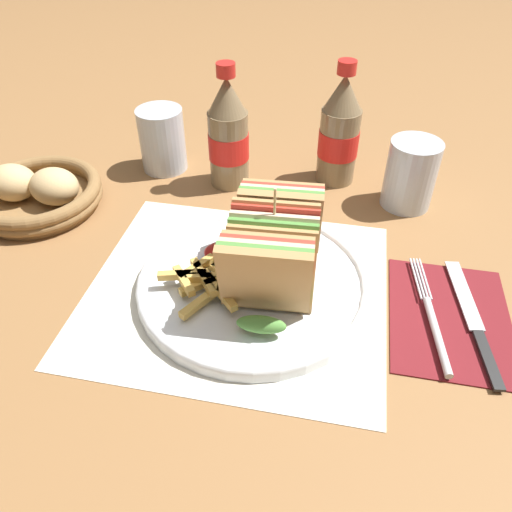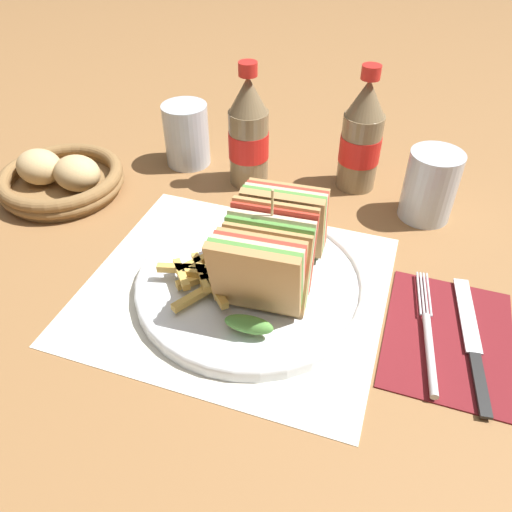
{
  "view_description": "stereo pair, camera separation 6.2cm",
  "coord_description": "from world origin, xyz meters",
  "px_view_note": "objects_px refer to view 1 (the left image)",
  "views": [
    {
      "loc": [
        0.08,
        -0.45,
        0.44
      ],
      "look_at": [
        -0.01,
        0.02,
        0.04
      ],
      "focal_mm": 35.0,
      "sensor_mm": 36.0,
      "label": 1
    },
    {
      "loc": [
        0.14,
        -0.43,
        0.44
      ],
      "look_at": [
        -0.01,
        0.02,
        0.04
      ],
      "focal_mm": 35.0,
      "sensor_mm": 36.0,
      "label": 2
    }
  ],
  "objects_px": {
    "club_sandwich": "(274,249)",
    "fork": "(433,322)",
    "glass_near": "(410,178)",
    "glass_far": "(163,143)",
    "knife": "(473,320)",
    "bread_basket": "(37,193)",
    "coke_bottle_far": "(339,133)",
    "coke_bottle_near": "(228,135)",
    "plate_main": "(253,284)"
  },
  "relations": [
    {
      "from": "knife",
      "to": "coke_bottle_far",
      "type": "xyz_separation_m",
      "value": [
        -0.18,
        0.29,
        0.08
      ]
    },
    {
      "from": "club_sandwich",
      "to": "glass_far",
      "type": "height_order",
      "value": "club_sandwich"
    },
    {
      "from": "coke_bottle_near",
      "to": "coke_bottle_far",
      "type": "distance_m",
      "value": 0.17
    },
    {
      "from": "coke_bottle_near",
      "to": "glass_far",
      "type": "bearing_deg",
      "value": 168.37
    },
    {
      "from": "coke_bottle_far",
      "to": "glass_near",
      "type": "relative_size",
      "value": 1.87
    },
    {
      "from": "coke_bottle_near",
      "to": "glass_near",
      "type": "xyz_separation_m",
      "value": [
        0.28,
        -0.01,
        -0.04
      ]
    },
    {
      "from": "glass_far",
      "to": "knife",
      "type": "bearing_deg",
      "value": -30.06
    },
    {
      "from": "club_sandwich",
      "to": "glass_near",
      "type": "xyz_separation_m",
      "value": [
        0.17,
        0.23,
        -0.02
      ]
    },
    {
      "from": "knife",
      "to": "glass_near",
      "type": "height_order",
      "value": "glass_near"
    },
    {
      "from": "coke_bottle_far",
      "to": "glass_far",
      "type": "height_order",
      "value": "coke_bottle_far"
    },
    {
      "from": "glass_far",
      "to": "glass_near",
      "type": "bearing_deg",
      "value": -4.71
    },
    {
      "from": "club_sandwich",
      "to": "fork",
      "type": "bearing_deg",
      "value": -7.51
    },
    {
      "from": "glass_far",
      "to": "bread_basket",
      "type": "distance_m",
      "value": 0.21
    },
    {
      "from": "coke_bottle_far",
      "to": "plate_main",
      "type": "bearing_deg",
      "value": -105.4
    },
    {
      "from": "club_sandwich",
      "to": "coke_bottle_near",
      "type": "relative_size",
      "value": 1.03
    },
    {
      "from": "knife",
      "to": "coke_bottle_near",
      "type": "relative_size",
      "value": 1.03
    },
    {
      "from": "coke_bottle_far",
      "to": "glass_far",
      "type": "xyz_separation_m",
      "value": [
        -0.29,
        -0.02,
        -0.04
      ]
    },
    {
      "from": "coke_bottle_near",
      "to": "coke_bottle_far",
      "type": "bearing_deg",
      "value": 14.55
    },
    {
      "from": "club_sandwich",
      "to": "glass_far",
      "type": "bearing_deg",
      "value": 131.42
    },
    {
      "from": "coke_bottle_near",
      "to": "coke_bottle_far",
      "type": "height_order",
      "value": "same"
    },
    {
      "from": "club_sandwich",
      "to": "knife",
      "type": "xyz_separation_m",
      "value": [
        0.24,
        -0.01,
        -0.06
      ]
    },
    {
      "from": "knife",
      "to": "glass_far",
      "type": "relative_size",
      "value": 1.93
    },
    {
      "from": "bread_basket",
      "to": "club_sandwich",
      "type": "bearing_deg",
      "value": -16.54
    },
    {
      "from": "plate_main",
      "to": "glass_far",
      "type": "bearing_deg",
      "value": 127.76
    },
    {
      "from": "coke_bottle_far",
      "to": "glass_far",
      "type": "relative_size",
      "value": 1.87
    },
    {
      "from": "knife",
      "to": "glass_near",
      "type": "relative_size",
      "value": 1.93
    },
    {
      "from": "plate_main",
      "to": "fork",
      "type": "relative_size",
      "value": 1.54
    },
    {
      "from": "plate_main",
      "to": "bread_basket",
      "type": "bearing_deg",
      "value": 161.59
    },
    {
      "from": "glass_near",
      "to": "club_sandwich",
      "type": "bearing_deg",
      "value": -126.08
    },
    {
      "from": "club_sandwich",
      "to": "coke_bottle_near",
      "type": "height_order",
      "value": "coke_bottle_near"
    },
    {
      "from": "club_sandwich",
      "to": "glass_near",
      "type": "height_order",
      "value": "club_sandwich"
    },
    {
      "from": "plate_main",
      "to": "coke_bottle_near",
      "type": "height_order",
      "value": "coke_bottle_near"
    },
    {
      "from": "plate_main",
      "to": "knife",
      "type": "distance_m",
      "value": 0.26
    },
    {
      "from": "club_sandwich",
      "to": "coke_bottle_far",
      "type": "distance_m",
      "value": 0.29
    },
    {
      "from": "fork",
      "to": "glass_near",
      "type": "relative_size",
      "value": 1.81
    },
    {
      "from": "club_sandwich",
      "to": "fork",
      "type": "height_order",
      "value": "club_sandwich"
    },
    {
      "from": "glass_near",
      "to": "bread_basket",
      "type": "xyz_separation_m",
      "value": [
        -0.55,
        -0.12,
        -0.02
      ]
    },
    {
      "from": "knife",
      "to": "coke_bottle_near",
      "type": "distance_m",
      "value": 0.44
    },
    {
      "from": "coke_bottle_far",
      "to": "bread_basket",
      "type": "distance_m",
      "value": 0.47
    },
    {
      "from": "plate_main",
      "to": "bread_basket",
      "type": "xyz_separation_m",
      "value": [
        -0.36,
        0.12,
        0.01
      ]
    },
    {
      "from": "coke_bottle_near",
      "to": "knife",
      "type": "bearing_deg",
      "value": -35.22
    },
    {
      "from": "plate_main",
      "to": "glass_near",
      "type": "bearing_deg",
      "value": 50.92
    },
    {
      "from": "coke_bottle_near",
      "to": "glass_far",
      "type": "relative_size",
      "value": 1.87
    },
    {
      "from": "knife",
      "to": "coke_bottle_far",
      "type": "bearing_deg",
      "value": 113.98
    },
    {
      "from": "coke_bottle_far",
      "to": "coke_bottle_near",
      "type": "bearing_deg",
      "value": -165.45
    },
    {
      "from": "coke_bottle_near",
      "to": "fork",
      "type": "bearing_deg",
      "value": -40.86
    },
    {
      "from": "coke_bottle_far",
      "to": "glass_near",
      "type": "xyz_separation_m",
      "value": [
        0.11,
        -0.05,
        -0.04
      ]
    },
    {
      "from": "glass_near",
      "to": "coke_bottle_near",
      "type": "bearing_deg",
      "value": 178.3
    },
    {
      "from": "knife",
      "to": "club_sandwich",
      "type": "bearing_deg",
      "value": 169.41
    },
    {
      "from": "bread_basket",
      "to": "fork",
      "type": "bearing_deg",
      "value": -13.59
    }
  ]
}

